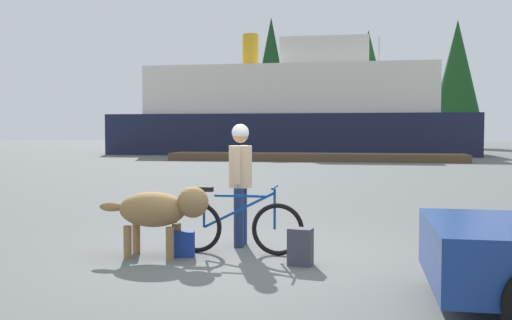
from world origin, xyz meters
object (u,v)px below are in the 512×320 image
object	(u,v)px
dog	(160,210)
ferry_boat	(293,112)
sailboat_moored	(378,146)
bicycle	(235,226)
person_cyclist	(240,173)
backpack	(300,247)
handbag_pannier	(182,244)

from	to	relation	value
dog	ferry_boat	bearing A→B (deg)	93.85
sailboat_moored	bicycle	bearing A→B (deg)	-94.44
person_cyclist	dog	distance (m)	1.30
sailboat_moored	person_cyclist	bearing A→B (deg)	-94.58
dog	sailboat_moored	world-z (taller)	sailboat_moored
bicycle	backpack	xyz separation A→B (m)	(0.90, -0.48, -0.15)
bicycle	ferry_boat	bearing A→B (deg)	95.45
person_cyclist	handbag_pannier	xyz separation A→B (m)	(-0.60, -0.80, -0.86)
backpack	handbag_pannier	world-z (taller)	backpack
backpack	person_cyclist	bearing A→B (deg)	133.01
sailboat_moored	backpack	bearing A→B (deg)	-92.96
handbag_pannier	bicycle	bearing A→B (deg)	22.53
backpack	bicycle	bearing A→B (deg)	152.04
backpack	ferry_boat	bearing A→B (deg)	96.90
backpack	dog	bearing A→B (deg)	176.19
bicycle	sailboat_moored	distance (m)	35.54
person_cyclist	ferry_boat	bearing A→B (deg)	95.46
backpack	sailboat_moored	world-z (taller)	sailboat_moored
bicycle	dog	world-z (taller)	dog
backpack	handbag_pannier	distance (m)	1.55
dog	bicycle	bearing A→B (deg)	21.76
bicycle	sailboat_moored	world-z (taller)	sailboat_moored
backpack	ferry_boat	size ratio (longest dim) A/B	0.02
ferry_boat	person_cyclist	bearing A→B (deg)	-84.54
backpack	sailboat_moored	size ratio (longest dim) A/B	0.05
dog	sailboat_moored	size ratio (longest dim) A/B	0.17
handbag_pannier	dog	bearing A→B (deg)	-160.23
person_cyclist	ferry_boat	xyz separation A→B (m)	(-3.07, 32.08, 1.85)
dog	ferry_boat	distance (m)	33.12
backpack	sailboat_moored	bearing A→B (deg)	87.04
dog	ferry_boat	xyz separation A→B (m)	(-2.22, 32.97, 2.27)
sailboat_moored	dog	bearing A→B (deg)	-95.81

